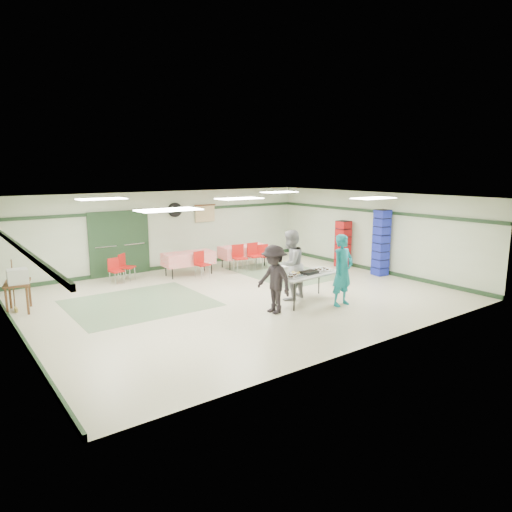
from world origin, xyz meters
TOP-DOWN VIEW (x-y plane):
  - floor at (0.00, 0.00)m, footprint 11.00×11.00m
  - ceiling at (0.00, 0.00)m, footprint 11.00×11.00m
  - wall_back at (0.00, 4.50)m, footprint 11.00×0.00m
  - wall_front at (0.00, -4.50)m, footprint 11.00×0.00m
  - wall_left at (-5.50, 0.00)m, footprint 0.00×9.00m
  - wall_right at (5.50, 0.00)m, footprint 0.00×9.00m
  - trim_back at (0.00, 4.47)m, footprint 11.00×0.06m
  - baseboard_back at (0.00, 4.47)m, footprint 11.00×0.06m
  - trim_left at (-5.47, 0.00)m, footprint 0.06×9.00m
  - baseboard_left at (-5.47, 0.00)m, footprint 0.06×9.00m
  - trim_right at (5.47, 0.00)m, footprint 0.06×9.00m
  - baseboard_right at (5.47, 0.00)m, footprint 0.06×9.00m
  - green_patch_a at (-2.50, 1.00)m, footprint 3.50×3.00m
  - green_patch_b at (2.80, 1.50)m, footprint 2.50×3.50m
  - double_door_left at (-2.20, 4.44)m, footprint 0.90×0.06m
  - double_door_right at (-1.25, 4.44)m, footprint 0.90×0.06m
  - door_frame at (-1.73, 4.42)m, footprint 2.00×0.03m
  - wall_fan at (0.30, 4.44)m, footprint 0.50×0.10m
  - scroll_banner at (1.50, 4.44)m, footprint 0.80×0.02m
  - serving_table at (1.14, -1.49)m, footprint 2.00×0.97m
  - sheet_tray_right at (1.63, -1.49)m, footprint 0.63×0.50m
  - sheet_tray_mid at (0.98, -1.39)m, footprint 0.66×0.52m
  - sheet_tray_left at (0.60, -1.58)m, footprint 0.56×0.45m
  - baking_pan at (1.14, -1.53)m, footprint 0.50×0.34m
  - foam_box_stack at (0.33, -1.41)m, footprint 0.27×0.25m
  - volunteer_teal at (1.65, -2.23)m, footprint 0.70×0.49m
  - volunteer_grey at (0.93, -1.02)m, footprint 1.08×0.95m
  - volunteer_dark at (-0.16, -1.70)m, footprint 0.69×1.12m
  - dining_table_a at (2.28, 3.12)m, footprint 1.76×0.89m
  - dining_table_b at (0.08, 3.12)m, footprint 1.71×0.85m
  - chair_a at (2.34, 2.56)m, footprint 0.44×0.44m
  - chair_b at (1.71, 2.56)m, footprint 0.50×0.50m
  - chair_c at (2.77, 2.55)m, footprint 0.46×0.46m
  - chair_d at (0.22, 2.55)m, footprint 0.45×0.45m
  - chair_loose_a at (-1.90, 3.58)m, footprint 0.56×0.56m
  - chair_loose_b at (-2.28, 3.39)m, footprint 0.44×0.44m
  - crate_stack_blue_a at (5.15, 1.06)m, footprint 0.36×0.36m
  - crate_stack_red at (5.15, 1.03)m, footprint 0.43×0.43m
  - crate_stack_blue_b at (5.15, -0.64)m, footprint 0.47×0.47m
  - printer_table at (-5.15, 2.08)m, footprint 0.75×0.97m
  - office_printer at (-5.15, 1.90)m, footprint 0.47×0.42m
  - broom at (-5.23, 2.16)m, footprint 0.04×0.21m

SIDE VIEW (x-z plane):
  - floor at x=0.00m, z-range 0.00..0.00m
  - green_patch_a at x=-2.50m, z-range 0.00..0.01m
  - green_patch_b at x=2.80m, z-range 0.00..0.01m
  - baseboard_back at x=0.00m, z-range 0.00..0.12m
  - baseboard_left at x=-5.47m, z-range 0.00..0.12m
  - baseboard_right at x=5.47m, z-range 0.00..0.12m
  - chair_loose_b at x=-2.28m, z-range 0.09..0.88m
  - chair_c at x=2.77m, z-range 0.09..0.92m
  - chair_loose_a at x=-1.90m, z-range 0.10..0.95m
  - chair_d at x=0.22m, z-range 0.10..0.95m
  - chair_a at x=2.34m, z-range 0.10..1.03m
  - chair_b at x=1.71m, z-range 0.10..1.03m
  - dining_table_b at x=0.08m, z-range 0.19..0.95m
  - dining_table_a at x=2.28m, z-range 0.19..0.95m
  - printer_table at x=-5.15m, z-range 0.26..1.01m
  - broom at x=-5.23m, z-range 0.03..1.32m
  - crate_stack_blue_a at x=5.15m, z-range 0.00..1.41m
  - serving_table at x=1.14m, z-range 0.34..1.10m
  - sheet_tray_right at x=1.63m, z-range 0.76..0.78m
  - sheet_tray_mid at x=0.98m, z-range 0.76..0.78m
  - sheet_tray_left at x=0.60m, z-range 0.76..0.78m
  - baking_pan at x=1.14m, z-range 0.76..0.84m
  - crate_stack_red at x=5.15m, z-range 0.00..1.65m
  - volunteer_dark at x=-0.16m, z-range 0.00..1.67m
  - foam_box_stack at x=0.33m, z-range 0.76..1.04m
  - volunteer_teal at x=1.65m, z-range 0.00..1.84m
  - office_printer at x=-5.15m, z-range 0.75..1.10m
  - volunteer_grey at x=0.93m, z-range 0.00..1.88m
  - double_door_left at x=-2.20m, z-range 0.00..2.10m
  - double_door_right at x=-1.25m, z-range 0.00..2.10m
  - door_frame at x=-1.73m, z-range -0.02..2.12m
  - crate_stack_blue_b at x=5.15m, z-range 0.00..2.16m
  - wall_back at x=0.00m, z-range -4.15..6.85m
  - wall_front at x=0.00m, z-range -4.15..6.85m
  - wall_left at x=-5.50m, z-range -3.15..5.85m
  - wall_right at x=5.50m, z-range -3.15..5.85m
  - scroll_banner at x=1.50m, z-range 1.55..2.15m
  - trim_back at x=0.00m, z-range 2.00..2.10m
  - trim_left at x=-5.47m, z-range 2.00..2.10m
  - trim_right at x=5.47m, z-range 2.00..2.10m
  - wall_fan at x=0.30m, z-range 1.80..2.30m
  - ceiling at x=0.00m, z-range 2.70..2.70m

